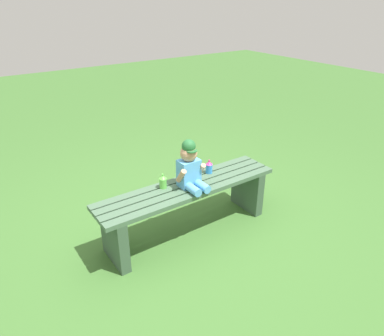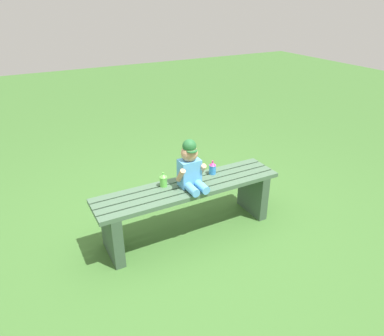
# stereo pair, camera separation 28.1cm
# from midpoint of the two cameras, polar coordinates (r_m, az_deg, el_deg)

# --- Properties ---
(ground_plane) EXTENTS (16.00, 16.00, 0.00)m
(ground_plane) POSITION_cam_midpoint_polar(r_m,az_deg,el_deg) (3.18, -3.13, -10.15)
(ground_plane) COLOR #3D6B2D
(park_bench) EXTENTS (1.59, 0.36, 0.46)m
(park_bench) POSITION_cam_midpoint_polar(r_m,az_deg,el_deg) (3.00, -3.28, -5.39)
(park_bench) COLOR #47664C
(park_bench) RESTS_ON ground_plane
(child_figure) EXTENTS (0.23, 0.27, 0.40)m
(child_figure) POSITION_cam_midpoint_polar(r_m,az_deg,el_deg) (2.83, -3.14, 0.11)
(child_figure) COLOR #59A5E5
(child_figure) RESTS_ON park_bench
(sippy_cup_left) EXTENTS (0.06, 0.06, 0.12)m
(sippy_cup_left) POSITION_cam_midpoint_polar(r_m,az_deg,el_deg) (2.89, -7.48, -2.20)
(sippy_cup_left) COLOR #66CC4C
(sippy_cup_left) RESTS_ON park_bench
(sippy_cup_right) EXTENTS (0.06, 0.06, 0.12)m
(sippy_cup_right) POSITION_cam_midpoint_polar(r_m,az_deg,el_deg) (3.10, 0.17, 0.13)
(sippy_cup_right) COLOR #338CE5
(sippy_cup_right) RESTS_ON park_bench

